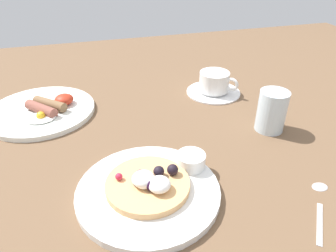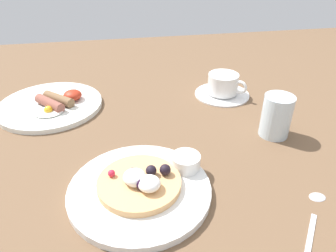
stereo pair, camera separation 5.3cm
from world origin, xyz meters
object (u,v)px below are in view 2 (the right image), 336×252
Objects in this scene: breakfast_plate at (50,105)px; water_glass at (276,116)px; syrup_ramekin at (186,162)px; coffee_saucer at (222,94)px; teaspoon at (315,209)px; pancake_plate at (140,190)px; coffee_cup at (223,83)px.

water_glass reaches higher than breakfast_plate.
syrup_ramekin is 0.24m from water_glass.
teaspoon is at bearing -87.81° from coffee_saucer.
pancake_plate is 0.43m from coffee_cup.
water_glass is (0.05, -0.21, 0.04)m from coffee_saucer.
pancake_plate is 0.34m from water_glass.
coffee_cup is 0.21m from water_glass.
pancake_plate is at bearing -156.94° from water_glass.
teaspoon is at bearing -33.69° from syrup_ramekin.
water_glass is (0.31, 0.13, 0.04)m from pancake_plate.
water_glass reaches higher than teaspoon.
breakfast_plate is 0.64m from teaspoon.
teaspoon is at bearing -17.73° from pancake_plate.
pancake_plate is at bearing -157.57° from syrup_ramekin.
water_glass is at bearing -76.89° from coffee_cup.
syrup_ramekin is 0.42m from breakfast_plate.
syrup_ramekin is 0.21× the size of breakfast_plate.
water_glass is (0.05, -0.21, 0.01)m from coffee_cup.
pancake_plate is 0.40m from breakfast_plate.
breakfast_plate is 0.45m from coffee_cup.
pancake_plate reaches higher than breakfast_plate.
breakfast_plate is 2.77× the size of water_glass.
coffee_saucer is 1.25× the size of teaspoon.
syrup_ramekin is 0.36× the size of coffee_saucer.
breakfast_plate is 0.45m from coffee_saucer.
coffee_saucer is at bearing 133.10° from coffee_cup.
syrup_ramekin is 0.57× the size of coffee_cup.
water_glass is (0.03, 0.22, 0.04)m from teaspoon.
syrup_ramekin is 0.57× the size of water_glass.
teaspoon is (0.28, -0.09, -0.00)m from pancake_plate.
coffee_saucer is at bearing 60.46° from syrup_ramekin.
pancake_plate is 2.07× the size of teaspoon.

